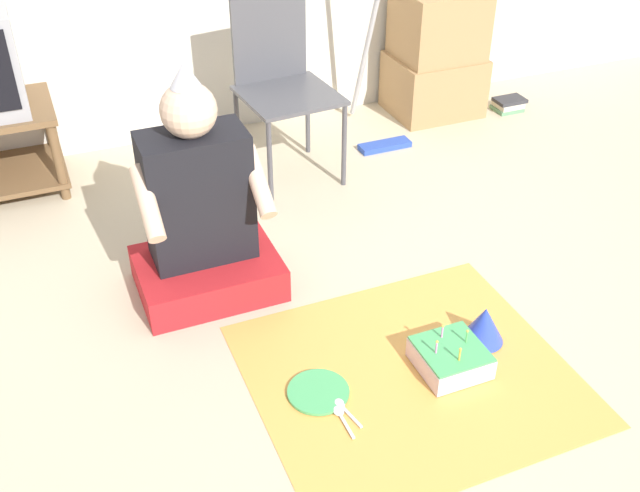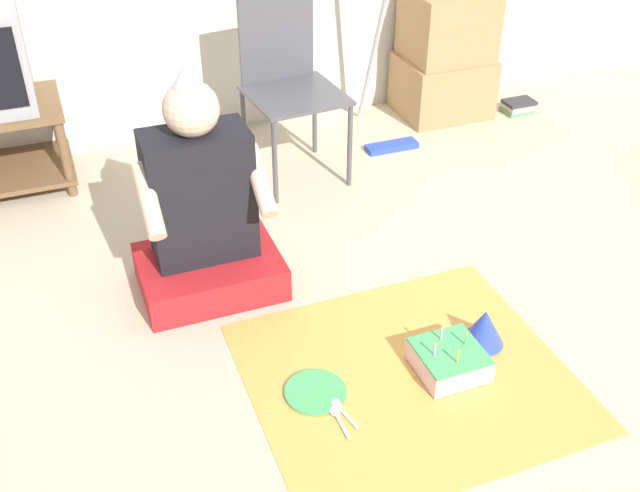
{
  "view_description": "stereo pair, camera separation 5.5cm",
  "coord_description": "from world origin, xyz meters",
  "px_view_note": "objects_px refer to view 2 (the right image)",
  "views": [
    {
      "loc": [
        -1.09,
        -1.48,
        1.82
      ],
      "look_at": [
        -0.27,
        0.5,
        0.35
      ],
      "focal_mm": 42.0,
      "sensor_mm": 36.0,
      "label": 1
    },
    {
      "loc": [
        -1.04,
        -1.5,
        1.82
      ],
      "look_at": [
        -0.27,
        0.5,
        0.35
      ],
      "focal_mm": 42.0,
      "sensor_mm": 36.0,
      "label": 2
    }
  ],
  "objects_px": {
    "folding_chair": "(287,73)",
    "book_pile": "(518,106)",
    "paper_plate": "(316,392)",
    "party_hat_blue": "(484,327)",
    "birthday_cake": "(449,360)",
    "dust_mop": "(385,79)",
    "person_seated": "(203,215)",
    "cardboard_box_stack": "(445,56)"
  },
  "relations": [
    {
      "from": "cardboard_box_stack",
      "to": "paper_plate",
      "type": "relative_size",
      "value": 3.35
    },
    {
      "from": "party_hat_blue",
      "to": "folding_chair",
      "type": "bearing_deg",
      "value": 98.18
    },
    {
      "from": "folding_chair",
      "to": "book_pile",
      "type": "height_order",
      "value": "folding_chair"
    },
    {
      "from": "folding_chair",
      "to": "birthday_cake",
      "type": "xyz_separation_m",
      "value": [
        0.04,
        -1.58,
        -0.45
      ]
    },
    {
      "from": "dust_mop",
      "to": "person_seated",
      "type": "height_order",
      "value": "dust_mop"
    },
    {
      "from": "dust_mop",
      "to": "person_seated",
      "type": "xyz_separation_m",
      "value": [
        -1.19,
        -0.91,
        -0.03
      ]
    },
    {
      "from": "person_seated",
      "to": "party_hat_blue",
      "type": "distance_m",
      "value": 1.12
    },
    {
      "from": "dust_mop",
      "to": "party_hat_blue",
      "type": "height_order",
      "value": "dust_mop"
    },
    {
      "from": "cardboard_box_stack",
      "to": "book_pile",
      "type": "height_order",
      "value": "cardboard_box_stack"
    },
    {
      "from": "person_seated",
      "to": "paper_plate",
      "type": "xyz_separation_m",
      "value": [
        0.18,
        -0.73,
        -0.31
      ]
    },
    {
      "from": "folding_chair",
      "to": "party_hat_blue",
      "type": "xyz_separation_m",
      "value": [
        0.22,
        -1.51,
        -0.42
      ]
    },
    {
      "from": "folding_chair",
      "to": "cardboard_box_stack",
      "type": "xyz_separation_m",
      "value": [
        1.04,
        0.32,
        -0.17
      ]
    },
    {
      "from": "dust_mop",
      "to": "person_seated",
      "type": "relative_size",
      "value": 1.29
    },
    {
      "from": "book_pile",
      "to": "paper_plate",
      "type": "xyz_separation_m",
      "value": [
        -1.89,
        -1.69,
        -0.02
      ]
    },
    {
      "from": "folding_chair",
      "to": "birthday_cake",
      "type": "distance_m",
      "value": 1.65
    },
    {
      "from": "book_pile",
      "to": "person_seated",
      "type": "height_order",
      "value": "person_seated"
    },
    {
      "from": "folding_chair",
      "to": "dust_mop",
      "type": "bearing_deg",
      "value": 11.56
    },
    {
      "from": "party_hat_blue",
      "to": "person_seated",
      "type": "bearing_deg",
      "value": 139.51
    },
    {
      "from": "cardboard_box_stack",
      "to": "party_hat_blue",
      "type": "bearing_deg",
      "value": -114.2
    },
    {
      "from": "party_hat_blue",
      "to": "book_pile",
      "type": "bearing_deg",
      "value": 53.32
    },
    {
      "from": "dust_mop",
      "to": "paper_plate",
      "type": "bearing_deg",
      "value": -121.53
    },
    {
      "from": "person_seated",
      "to": "party_hat_blue",
      "type": "xyz_separation_m",
      "value": [
        0.83,
        -0.71,
        -0.24
      ]
    },
    {
      "from": "dust_mop",
      "to": "paper_plate",
      "type": "relative_size",
      "value": 5.71
    },
    {
      "from": "folding_chair",
      "to": "birthday_cake",
      "type": "bearing_deg",
      "value": -88.73
    },
    {
      "from": "folding_chair",
      "to": "party_hat_blue",
      "type": "distance_m",
      "value": 1.58
    },
    {
      "from": "birthday_cake",
      "to": "party_hat_blue",
      "type": "distance_m",
      "value": 0.2
    },
    {
      "from": "folding_chair",
      "to": "book_pile",
      "type": "bearing_deg",
      "value": 6.36
    },
    {
      "from": "paper_plate",
      "to": "book_pile",
      "type": "bearing_deg",
      "value": 41.74
    },
    {
      "from": "cardboard_box_stack",
      "to": "person_seated",
      "type": "bearing_deg",
      "value": -145.83
    },
    {
      "from": "book_pile",
      "to": "person_seated",
      "type": "bearing_deg",
      "value": -155.14
    },
    {
      "from": "folding_chair",
      "to": "person_seated",
      "type": "xyz_separation_m",
      "value": [
        -0.61,
        -0.8,
        -0.18
      ]
    },
    {
      "from": "dust_mop",
      "to": "cardboard_box_stack",
      "type": "bearing_deg",
      "value": 23.97
    },
    {
      "from": "dust_mop",
      "to": "person_seated",
      "type": "bearing_deg",
      "value": -142.39
    },
    {
      "from": "person_seated",
      "to": "birthday_cake",
      "type": "distance_m",
      "value": 1.05
    },
    {
      "from": "folding_chair",
      "to": "cardboard_box_stack",
      "type": "relative_size",
      "value": 1.26
    },
    {
      "from": "party_hat_blue",
      "to": "birthday_cake",
      "type": "bearing_deg",
      "value": -156.71
    },
    {
      "from": "person_seated",
      "to": "paper_plate",
      "type": "distance_m",
      "value": 0.81
    },
    {
      "from": "paper_plate",
      "to": "person_seated",
      "type": "bearing_deg",
      "value": 103.83
    },
    {
      "from": "dust_mop",
      "to": "paper_plate",
      "type": "distance_m",
      "value": 1.96
    },
    {
      "from": "birthday_cake",
      "to": "party_hat_blue",
      "type": "xyz_separation_m",
      "value": [
        0.18,
        0.08,
        0.03
      ]
    },
    {
      "from": "folding_chair",
      "to": "party_hat_blue",
      "type": "bearing_deg",
      "value": -81.82
    },
    {
      "from": "party_hat_blue",
      "to": "paper_plate",
      "type": "relative_size",
      "value": 0.74
    }
  ]
}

